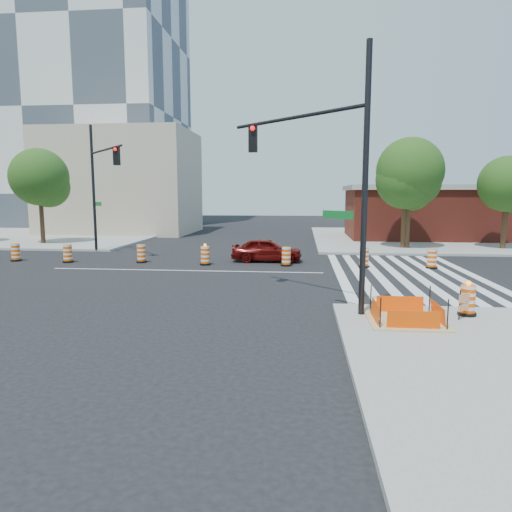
{
  "coord_description": "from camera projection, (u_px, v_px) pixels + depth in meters",
  "views": [
    {
      "loc": [
        5.9,
        -22.46,
        3.88
      ],
      "look_at": [
        4.08,
        -4.36,
        1.4
      ],
      "focal_mm": 32.0,
      "sensor_mm": 36.0,
      "label": 1
    }
  ],
  "objects": [
    {
      "name": "ground",
      "position": [
        185.0,
        271.0,
        23.25
      ],
      "size": [
        120.0,
        120.0,
        0.0
      ],
      "primitive_type": "plane",
      "color": "black",
      "rests_on": "ground"
    },
    {
      "name": "sidewalk_ne",
      "position": [
        443.0,
        239.0,
        39.2
      ],
      "size": [
        22.0,
        22.0,
        0.15
      ],
      "primitive_type": "cube",
      "color": "gray",
      "rests_on": "ground"
    },
    {
      "name": "sidewalk_nw",
      "position": [
        46.0,
        235.0,
        42.77
      ],
      "size": [
        22.0,
        22.0,
        0.15
      ],
      "primitive_type": "cube",
      "color": "gray",
      "rests_on": "ground"
    },
    {
      "name": "crosswalk_east",
      "position": [
        405.0,
        274.0,
        22.16
      ],
      "size": [
        6.75,
        13.5,
        0.01
      ],
      "color": "silver",
      "rests_on": "ground"
    },
    {
      "name": "lane_centerline",
      "position": [
        185.0,
        270.0,
        23.25
      ],
      "size": [
        14.0,
        0.12,
        0.01
      ],
      "primitive_type": "cube",
      "color": "silver",
      "rests_on": "ground"
    },
    {
      "name": "excavation_pit",
      "position": [
        406.0,
        319.0,
        13.45
      ],
      "size": [
        2.2,
        2.2,
        0.9
      ],
      "color": "tan",
      "rests_on": "ground"
    },
    {
      "name": "tower_nw",
      "position": [
        61.0,
        41.0,
        56.11
      ],
      "size": [
        28.0,
        18.0,
        45.0
      ],
      "primitive_type": "cube",
      "color": "silver",
      "rests_on": "ground"
    },
    {
      "name": "brick_storefront",
      "position": [
        444.0,
        212.0,
        38.89
      ],
      "size": [
        16.5,
        8.5,
        4.6
      ],
      "color": "maroon",
      "rests_on": "ground"
    },
    {
      "name": "beige_midrise",
      "position": [
        122.0,
        183.0,
        45.45
      ],
      "size": [
        14.0,
        10.0,
        10.0
      ],
      "primitive_type": "cube",
      "color": "tan",
      "rests_on": "ground"
    },
    {
      "name": "red_coupe",
      "position": [
        267.0,
        250.0,
        26.27
      ],
      "size": [
        4.03,
        1.63,
        1.37
      ],
      "primitive_type": "imported",
      "rotation": [
        0.0,
        0.0,
        1.57
      ],
      "color": "#530807",
      "rests_on": "ground"
    },
    {
      "name": "signal_pole_se",
      "position": [
        322.0,
        159.0,
        14.91
      ],
      "size": [
        4.59,
        4.36,
        8.18
      ],
      "rotation": [
        0.0,
        0.0,
        2.38
      ],
      "color": "black",
      "rests_on": "ground"
    },
    {
      "name": "signal_pole_nw",
      "position": [
        100.0,
        175.0,
        28.86
      ],
      "size": [
        4.09,
        4.87,
        8.23
      ],
      "rotation": [
        0.0,
        0.0,
        -0.88
      ],
      "color": "black",
      "rests_on": "ground"
    },
    {
      "name": "pit_drum",
      "position": [
        468.0,
        301.0,
        14.06
      ],
      "size": [
        0.55,
        0.55,
        1.09
      ],
      "color": "black",
      "rests_on": "ground"
    },
    {
      "name": "barricade",
      "position": [
        466.0,
        302.0,
        13.74
      ],
      "size": [
        0.58,
        0.56,
        0.91
      ],
      "rotation": [
        0.0,
        0.0,
        0.77
      ],
      "color": "#F45405",
      "rests_on": "ground"
    },
    {
      "name": "tree_north_b",
      "position": [
        40.0,
        180.0,
        34.34
      ],
      "size": [
        4.28,
        4.28,
        7.27
      ],
      "color": "#382314",
      "rests_on": "ground"
    },
    {
      "name": "tree_north_c",
      "position": [
        406.0,
        183.0,
        31.33
      ],
      "size": [
        4.04,
        4.04,
        6.87
      ],
      "color": "#382314",
      "rests_on": "ground"
    },
    {
      "name": "tree_north_d",
      "position": [
        410.0,
        175.0,
        31.25
      ],
      "size": [
        4.54,
        4.54,
        7.72
      ],
      "color": "#382314",
      "rests_on": "ground"
    },
    {
      "name": "tree_north_e",
      "position": [
        508.0,
        187.0,
        31.0
      ],
      "size": [
        3.83,
        3.79,
        6.45
      ],
      "color": "#382314",
      "rests_on": "ground"
    },
    {
      "name": "median_drum_0",
      "position": [
        16.0,
        253.0,
        26.5
      ],
      "size": [
        0.6,
        0.6,
        1.02
      ],
      "color": "black",
      "rests_on": "ground"
    },
    {
      "name": "median_drum_1",
      "position": [
        68.0,
        254.0,
        25.95
      ],
      "size": [
        0.6,
        0.6,
        1.02
      ],
      "color": "black",
      "rests_on": "ground"
    },
    {
      "name": "median_drum_2",
      "position": [
        141.0,
        254.0,
        25.92
      ],
      "size": [
        0.6,
        0.6,
        1.02
      ],
      "color": "black",
      "rests_on": "ground"
    },
    {
      "name": "median_drum_3",
      "position": [
        205.0,
        256.0,
        25.04
      ],
      "size": [
        0.6,
        0.6,
        1.18
      ],
      "color": "black",
      "rests_on": "ground"
    },
    {
      "name": "median_drum_4",
      "position": [
        286.0,
        257.0,
        24.71
      ],
      "size": [
        0.6,
        0.6,
        1.02
      ],
      "color": "black",
      "rests_on": "ground"
    },
    {
      "name": "median_drum_5",
      "position": [
        364.0,
        259.0,
        24.18
      ],
      "size": [
        0.6,
        0.6,
        1.02
      ],
      "color": "black",
      "rests_on": "ground"
    },
    {
      "name": "median_drum_6",
      "position": [
        432.0,
        259.0,
        23.85
      ],
      "size": [
        0.6,
        0.6,
        1.02
      ],
      "color": "black",
      "rests_on": "ground"
    }
  ]
}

